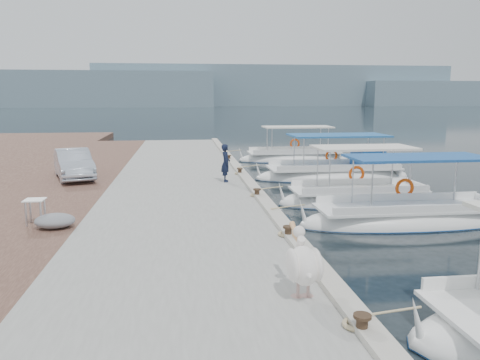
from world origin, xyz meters
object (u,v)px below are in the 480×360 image
Objects in this scene: fishing_caique_c at (357,200)px; fishing_caique_d at (335,175)px; fishing_caique_b at (409,220)px; fisherman at (226,163)px; fishing_caique_e at (294,159)px; parked_car at (74,164)px; pelican at (303,263)px.

fishing_caique_c and fishing_caique_d have the same top height.
fishing_caique_c is 0.78× the size of fishing_caique_d.
fishing_caique_b reaches higher than fisherman.
fishing_caique_b is 3.13m from fishing_caique_c.
fishing_caique_e is 14.59m from parked_car.
fishing_caique_d is 2.03× the size of parked_car.
fishing_caique_d is 5.15× the size of pelican.
fishing_caique_b is 4.74× the size of pelican.
pelican is (-5.63, -14.92, 0.95)m from fishing_caique_d.
fishing_caique_d and fishing_caique_e have the same top height.
fisherman is at bearing 91.31° from pelican.
pelican is at bearing -116.66° from fishing_caique_c.
fisherman is (-5.41, -9.81, 1.19)m from fishing_caique_e.
fishing_caique_b is at bearing -92.83° from fishing_caique_d.
fisherman is 6.86m from parked_car.
pelican is at bearing -81.63° from parked_car.
fishing_caique_b and fishing_caique_c have the same top height.
fishing_caique_d reaches higher than fisherman.
parked_car is at bearing -145.96° from fishing_caique_e.
fisherman is at bearing -118.88° from fishing_caique_e.
fishing_caique_d is 6.73m from fisherman.
fisherman is at bearing 151.65° from fishing_caique_c.
fishing_caique_c is 3.89× the size of fisherman.
fishing_caique_e is (0.51, 12.45, -0.00)m from fishing_caique_c.
parked_car is at bearing -173.71° from fishing_caique_d.
fisherman reaches higher than parked_car.
fishing_caique_c is 1.58× the size of parked_car.
fishing_caique_b is 8.78m from fishing_caique_d.
fishing_caique_b is 1.18× the size of fishing_caique_c.
fishing_caique_b is 4.58× the size of fisherman.
fishing_caique_e is at bearing -27.73° from fisherman.
fishing_caique_e is 22.31m from pelican.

